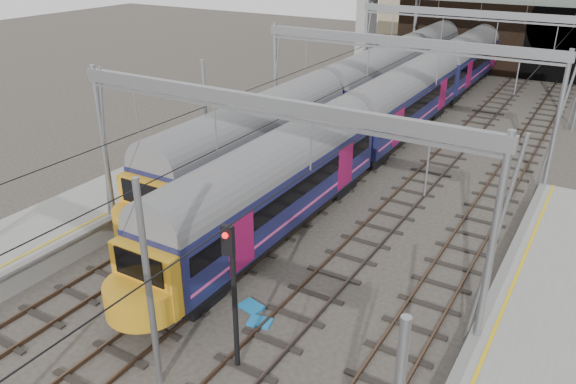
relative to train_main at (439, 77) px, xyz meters
The scene contains 9 objects.
tracks 21.94m from the train_main, 84.73° to the right, with size 14.40×80.00×0.22m.
overhead_line 15.87m from the train_main, 82.51° to the right, with size 16.80×80.00×8.00m.
retaining_wall 15.71m from the train_main, 77.41° to the left, with size 28.00×2.75×9.00m.
overbridge 10.63m from the train_main, 77.86° to the left, with size 28.00×3.00×9.25m.
train_main is the anchor object (origin of this frame).
train_second 5.32m from the train_main, 138.70° to the right, with size 2.93×50.86×5.00m.
signal_near_centre 33.15m from the train_main, 83.60° to the right, with size 0.39×0.48×5.28m.
equip_cover_b 30.22m from the train_main, 85.62° to the right, with size 0.90×0.63×0.11m, color #1979BE.
equip_cover_c 30.89m from the train_main, 84.26° to the right, with size 0.84×0.60×0.10m, color #1979BE.
Camera 1 is at (10.42, -7.58, 12.81)m, focal length 35.00 mm.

